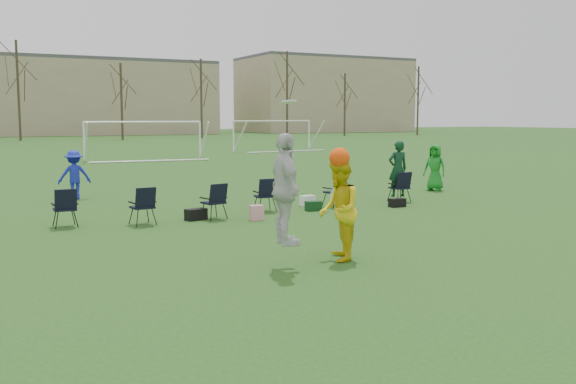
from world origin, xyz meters
TOP-DOWN VIEW (x-y plane):
  - ground at (0.00, 0.00)m, footprint 260.00×260.00m
  - fielder_blue at (-3.18, 13.63)m, footprint 1.07×0.64m
  - fielder_green_far at (9.11, 10.15)m, footprint 0.86×0.99m
  - center_contest at (-0.79, 1.75)m, footprint 2.10×1.39m
  - sideline_setup at (1.69, 8.05)m, footprint 10.99×2.14m
  - goal_mid at (4.00, 32.00)m, footprint 7.40×0.63m
  - goal_right at (16.00, 38.00)m, footprint 7.35×1.14m
  - tree_line at (0.24, 69.85)m, footprint 110.28×3.28m
  - building_row at (6.73, 96.00)m, footprint 126.00×16.00m

SIDE VIEW (x-z plane):
  - ground at x=0.00m, z-range 0.00..0.00m
  - sideline_setup at x=1.69m, z-range -0.42..1.54m
  - fielder_blue at x=-3.18m, z-range 0.00..1.62m
  - fielder_green_far at x=9.11m, z-range 0.00..1.71m
  - center_contest at x=-0.79m, z-range -0.30..2.71m
  - goal_mid at x=4.00m, z-range 0.69..3.15m
  - goal_right at x=16.00m, z-range 0.69..3.15m
  - tree_line at x=0.24m, z-range -0.61..10.79m
  - building_row at x=6.73m, z-range -0.51..12.49m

